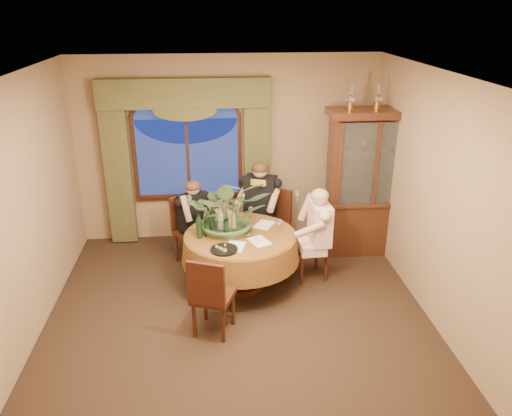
{
  "coord_description": "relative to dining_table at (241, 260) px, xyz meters",
  "views": [
    {
      "loc": [
        -0.25,
        -4.79,
        3.47
      ],
      "look_at": [
        0.28,
        0.89,
        1.1
      ],
      "focal_mm": 35.0,
      "sensor_mm": 36.0,
      "label": 1
    }
  ],
  "objects": [
    {
      "name": "person_pink",
      "position": [
        1.03,
        0.06,
        0.28
      ],
      "size": [
        0.45,
        0.49,
        1.3
      ],
      "primitive_type": null,
      "rotation": [
        0.0,
        0.0,
        -4.66
      ],
      "color": "beige",
      "rests_on": "floor"
    },
    {
      "name": "chair_back",
      "position": [
        -0.63,
        0.74,
        0.1
      ],
      "size": [
        0.59,
        0.59,
        0.96
      ],
      "primitive_type": "cube",
      "rotation": [
        0.0,
        0.0,
        -2.43
      ],
      "color": "black",
      "rests_on": "floor"
    },
    {
      "name": "centerpiece_plant",
      "position": [
        -0.12,
        0.14,
        1.01
      ],
      "size": [
        1.01,
        1.12,
        0.87
      ],
      "primitive_type": "imported",
      "color": "#425C38",
      "rests_on": "dining_table"
    },
    {
      "name": "china_cabinet",
      "position": [
        1.92,
        0.86,
        0.69
      ],
      "size": [
        1.32,
        0.52,
        2.13
      ],
      "primitive_type": "cube",
      "color": "#381B12",
      "rests_on": "floor"
    },
    {
      "name": "oil_lamp_left",
      "position": [
        1.55,
        0.86,
        1.92
      ],
      "size": [
        0.11,
        0.11,
        0.34
      ],
      "primitive_type": null,
      "color": "#A5722D",
      "rests_on": "china_cabinet"
    },
    {
      "name": "swag_valance",
      "position": [
        -0.68,
        1.46,
        1.9
      ],
      "size": [
        2.45,
        0.16,
        0.42
      ],
      "primitive_type": null,
      "color": "#4A4825",
      "rests_on": "wall_back"
    },
    {
      "name": "wall_right",
      "position": [
        2.17,
        -0.89,
        1.02
      ],
      "size": [
        0.0,
        5.0,
        5.0
      ],
      "primitive_type": "plane",
      "rotation": [
        1.57,
        0.0,
        -1.57
      ],
      "color": "#9C7859",
      "rests_on": "ground"
    },
    {
      "name": "chair_front_left",
      "position": [
        -0.36,
        -0.94,
        0.1
      ],
      "size": [
        0.54,
        0.54,
        0.96
      ],
      "primitive_type": "cube",
      "rotation": [
        0.0,
        0.0,
        -0.37
      ],
      "color": "black",
      "rests_on": "floor"
    },
    {
      "name": "person_scarf",
      "position": [
        0.35,
        0.96,
        0.33
      ],
      "size": [
        0.63,
        0.61,
        1.41
      ],
      "primitive_type": null,
      "rotation": [
        0.0,
        0.0,
        -3.49
      ],
      "color": "black",
      "rests_on": "floor"
    },
    {
      "name": "tasting_paper_1",
      "position": [
        0.33,
        0.25,
        0.38
      ],
      "size": [
        0.33,
        0.37,
        0.0
      ],
      "primitive_type": "cube",
      "rotation": [
        0.0,
        0.0,
        -0.53
      ],
      "color": "white",
      "rests_on": "dining_table"
    },
    {
      "name": "chair_right",
      "position": [
        0.94,
        0.16,
        0.1
      ],
      "size": [
        0.48,
        0.48,
        0.96
      ],
      "primitive_type": "cube",
      "rotation": [
        0.0,
        0.0,
        -4.55
      ],
      "color": "black",
      "rests_on": "floor"
    },
    {
      "name": "floor",
      "position": [
        -0.08,
        -0.89,
        -0.38
      ],
      "size": [
        5.0,
        5.0,
        0.0
      ],
      "primitive_type": "plane",
      "color": "black",
      "rests_on": "ground"
    },
    {
      "name": "ceiling",
      "position": [
        -0.08,
        -0.89,
        2.42
      ],
      "size": [
        5.0,
        5.0,
        0.0
      ],
      "primitive_type": "plane",
      "rotation": [
        3.14,
        0.0,
        0.0
      ],
      "color": "white",
      "rests_on": "wall_back"
    },
    {
      "name": "chair_back_right",
      "position": [
        0.52,
        0.84,
        0.1
      ],
      "size": [
        0.58,
        0.58,
        0.96
      ],
      "primitive_type": "cube",
      "rotation": [
        0.0,
        0.0,
        -3.69
      ],
      "color": "black",
      "rests_on": "floor"
    },
    {
      "name": "drapery_left",
      "position": [
        -1.71,
        1.49,
        0.8
      ],
      "size": [
        0.38,
        0.14,
        2.32
      ],
      "primitive_type": "cube",
      "color": "#4A4825",
      "rests_on": "floor"
    },
    {
      "name": "tasting_paper_2",
      "position": [
        -0.08,
        -0.35,
        0.38
      ],
      "size": [
        0.28,
        0.34,
        0.0
      ],
      "primitive_type": "cube",
      "rotation": [
        0.0,
        0.0,
        -0.26
      ],
      "color": "white",
      "rests_on": "dining_table"
    },
    {
      "name": "wine_glass_person_scarf",
      "position": [
        0.17,
        0.47,
        0.46
      ],
      "size": [
        0.07,
        0.07,
        0.18
      ],
      "primitive_type": null,
      "color": "silver",
      "rests_on": "dining_table"
    },
    {
      "name": "wine_bottle_0",
      "position": [
        -0.34,
        0.17,
        0.54
      ],
      "size": [
        0.07,
        0.07,
        0.33
      ],
      "primitive_type": "cylinder",
      "color": "black",
      "rests_on": "dining_table"
    },
    {
      "name": "wine_bottle_2",
      "position": [
        -0.51,
        -0.06,
        0.54
      ],
      "size": [
        0.07,
        0.07,
        0.33
      ],
      "primitive_type": "cylinder",
      "color": "black",
      "rests_on": "dining_table"
    },
    {
      "name": "olive_bowl",
      "position": [
        0.07,
        -0.05,
        0.4
      ],
      "size": [
        0.14,
        0.14,
        0.04
      ],
      "primitive_type": "imported",
      "color": "#4F6035",
      "rests_on": "dining_table"
    },
    {
      "name": "oil_lamp_right",
      "position": [
        2.29,
        0.86,
        1.92
      ],
      "size": [
        0.11,
        0.11,
        0.34
      ],
      "primitive_type": null,
      "color": "#A5722D",
      "rests_on": "china_cabinet"
    },
    {
      "name": "wine_bottle_3",
      "position": [
        -0.24,
        0.07,
        0.54
      ],
      "size": [
        0.07,
        0.07,
        0.33
      ],
      "primitive_type": "cylinder",
      "color": "tan",
      "rests_on": "dining_table"
    },
    {
      "name": "oil_lamp_center",
      "position": [
        1.92,
        0.86,
        1.92
      ],
      "size": [
        0.11,
        0.11,
        0.34
      ],
      "primitive_type": null,
      "color": "#A5722D",
      "rests_on": "china_cabinet"
    },
    {
      "name": "tasting_paper_0",
      "position": [
        0.22,
        -0.23,
        0.38
      ],
      "size": [
        0.31,
        0.36,
        0.0
      ],
      "primitive_type": "cube",
      "rotation": [
        0.0,
        0.0,
        0.41
      ],
      "color": "white",
      "rests_on": "dining_table"
    },
    {
      "name": "wine_bottle_1",
      "position": [
        -0.42,
        0.11,
        0.54
      ],
      "size": [
        0.07,
        0.07,
        0.33
      ],
      "primitive_type": "cylinder",
      "color": "tan",
      "rests_on": "dining_table"
    },
    {
      "name": "stoneware_vase",
      "position": [
        -0.11,
        0.17,
        0.5
      ],
      "size": [
        0.14,
        0.14,
        0.26
      ],
      "primitive_type": null,
      "color": "tan",
      "rests_on": "dining_table"
    },
    {
      "name": "wine_bottle_4",
      "position": [
        -0.41,
        -0.02,
        0.54
      ],
      "size": [
        0.07,
        0.07,
        0.33
      ],
      "primitive_type": "cylinder",
      "color": "black",
      "rests_on": "dining_table"
    },
    {
      "name": "window",
      "position": [
        -0.68,
        1.54,
        0.92
      ],
      "size": [
        1.62,
        0.1,
        1.32
      ],
      "primitive_type": null,
      "color": "navy",
      "rests_on": "wall_back"
    },
    {
      "name": "person_back",
      "position": [
        -0.61,
        0.73,
        0.24
      ],
      "size": [
        0.6,
        0.59,
        1.23
      ],
      "primitive_type": null,
      "rotation": [
        0.0,
        0.0,
        -2.45
      ],
      "color": "black",
      "rests_on": "floor"
    },
    {
      "name": "wine_glass_person_pink",
      "position": [
        0.5,
        0.03,
        0.46
      ],
      "size": [
        0.07,
        0.07,
        0.18
      ],
      "primitive_type": null,
      "color": "silver",
      "rests_on": "dining_table"
    },
    {
      "name": "wine_bottle_5",
      "position": [
        -0.17,
        -0.11,
        0.54
      ],
      "size": [
        0.07,
        0.07,
        0.33
      ],
      "primitive_type": "cylinder",
      "color": "black",
      "rests_on": "dining_table"
    },
    {
      "name": "drapery_right",
      "position": [
        0.35,
        1.49,
        0.8
      ],
      "size": [
        0.38,
        0.14,
        2.32
      ],
      "primitive_type": "cube",
      "color": "#4A4825",
      "rests_on": "floor"
    },
    {
      "name": "dining_table",
      "position": [
        0.0,
        0.0,
        0.0
      ],
      "size": [
        1.76,
        1.76,
        0.75
      ],
      "primitive_type": "cylinder",
      "rotation": [
        0.0,
        0.0,
        -0.18
      ],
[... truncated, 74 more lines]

